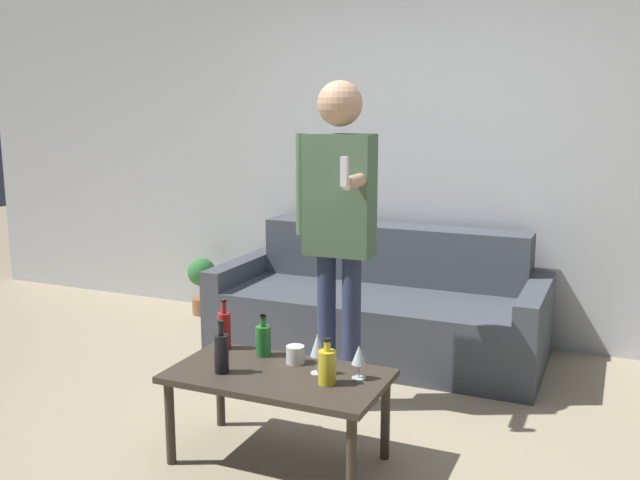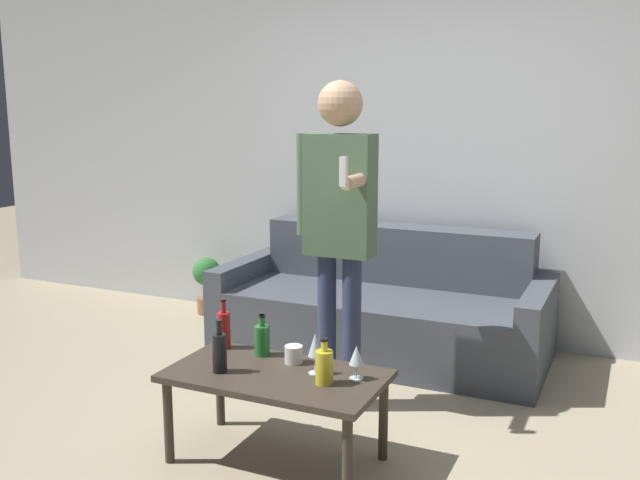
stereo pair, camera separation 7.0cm
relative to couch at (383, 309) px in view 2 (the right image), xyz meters
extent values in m
plane|color=tan|center=(0.17, -1.49, -0.29)|extent=(16.00, 16.00, 0.00)
cube|color=silver|center=(0.17, 0.51, 1.06)|extent=(8.00, 0.06, 2.70)
cube|color=#474C56|center=(0.00, -0.19, -0.08)|extent=(1.86, 0.67, 0.42)
cube|color=#474C56|center=(0.00, 0.28, 0.11)|extent=(1.86, 0.26, 0.81)
cube|color=#474C56|center=(-1.00, -0.06, -0.01)|extent=(0.14, 0.93, 0.55)
cube|color=#474C56|center=(1.00, -0.06, -0.01)|extent=(0.14, 0.93, 0.55)
cube|color=#3D3328|center=(0.06, -1.63, 0.12)|extent=(0.99, 0.54, 0.03)
cylinder|color=#3D3328|center=(-0.39, -1.85, -0.09)|extent=(0.04, 0.04, 0.40)
cylinder|color=#3D3328|center=(0.50, -1.85, -0.09)|extent=(0.04, 0.04, 0.40)
cylinder|color=#3D3328|center=(-0.39, -1.41, -0.09)|extent=(0.04, 0.04, 0.40)
cylinder|color=#3D3328|center=(0.50, -1.41, -0.09)|extent=(0.04, 0.04, 0.40)
cylinder|color=yellow|center=(0.31, -1.65, 0.21)|extent=(0.08, 0.08, 0.15)
cylinder|color=yellow|center=(0.31, -1.65, 0.32)|extent=(0.03, 0.03, 0.06)
cylinder|color=black|center=(0.31, -1.65, 0.34)|extent=(0.03, 0.03, 0.01)
cylinder|color=black|center=(-0.18, -1.72, 0.23)|extent=(0.07, 0.07, 0.18)
cylinder|color=black|center=(-0.18, -1.72, 0.35)|extent=(0.03, 0.03, 0.07)
cylinder|color=black|center=(-0.18, -1.72, 0.38)|extent=(0.03, 0.03, 0.01)
cylinder|color=#23752D|center=(-0.11, -1.45, 0.21)|extent=(0.07, 0.07, 0.15)
cylinder|color=#23752D|center=(-0.11, -1.45, 0.31)|extent=(0.03, 0.03, 0.06)
cylinder|color=black|center=(-0.11, -1.45, 0.34)|extent=(0.03, 0.03, 0.01)
cylinder|color=#B21E1E|center=(-0.34, -1.44, 0.23)|extent=(0.06, 0.06, 0.18)
cylinder|color=#B21E1E|center=(-0.34, -1.44, 0.36)|extent=(0.02, 0.02, 0.07)
cylinder|color=black|center=(-0.34, -1.44, 0.39)|extent=(0.03, 0.03, 0.01)
cylinder|color=silver|center=(0.23, -1.56, 0.14)|extent=(0.06, 0.06, 0.01)
cylinder|color=silver|center=(0.23, -1.56, 0.18)|extent=(0.01, 0.01, 0.08)
cone|color=silver|center=(0.23, -1.56, 0.28)|extent=(0.07, 0.07, 0.11)
cylinder|color=silver|center=(0.42, -1.54, 0.14)|extent=(0.06, 0.06, 0.01)
cylinder|color=silver|center=(0.42, -1.54, 0.18)|extent=(0.01, 0.01, 0.06)
cone|color=silver|center=(0.42, -1.54, 0.25)|extent=(0.07, 0.07, 0.09)
cylinder|color=white|center=(0.08, -1.48, 0.18)|extent=(0.09, 0.09, 0.08)
cylinder|color=navy|center=(0.01, -0.94, 0.13)|extent=(0.10, 0.10, 0.85)
cylinder|color=navy|center=(0.16, -0.94, 0.13)|extent=(0.10, 0.10, 0.85)
cube|color=#4C6B4C|center=(0.08, -0.94, 0.88)|extent=(0.36, 0.16, 0.64)
sphere|color=tan|center=(0.08, -0.94, 1.35)|extent=(0.23, 0.23, 0.23)
cylinder|color=#4C6B4C|center=(-0.13, -0.94, 0.92)|extent=(0.07, 0.07, 0.54)
cylinder|color=tan|center=(0.23, -1.08, 0.97)|extent=(0.07, 0.27, 0.07)
cube|color=white|center=(0.23, -1.24, 1.03)|extent=(0.03, 0.03, 0.14)
cylinder|color=#936042|center=(-1.56, 0.24, -0.23)|extent=(0.16, 0.16, 0.13)
cylinder|color=#476B38|center=(-1.56, 0.24, -0.10)|extent=(0.02, 0.02, 0.13)
sphere|color=#337A38|center=(-1.56, 0.24, 0.05)|extent=(0.22, 0.22, 0.22)
camera|label=1|loc=(1.46, -4.37, 1.35)|focal=40.00mm
camera|label=2|loc=(1.52, -4.34, 1.35)|focal=40.00mm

